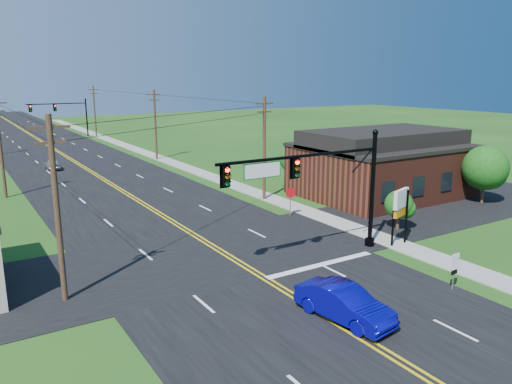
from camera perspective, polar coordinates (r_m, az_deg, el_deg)
ground at (r=22.13m, az=11.02°, el=-15.86°), size 260.00×260.00×0.00m
road_main at (r=66.22m, az=-19.83°, el=3.05°), size 16.00×220.00×0.04m
road_cross at (r=31.12m, az=-4.25°, el=-6.90°), size 70.00×10.00×0.04m
sidewalk at (r=60.00m, az=-7.89°, el=2.75°), size 2.00×160.00×0.08m
signal_mast_main at (r=28.90m, az=6.97°, el=1.24°), size 11.30×0.60×7.48m
signal_mast_far at (r=95.85m, az=-21.39°, el=8.51°), size 10.98×0.60×7.48m
brick_building at (r=47.04m, az=14.15°, el=2.52°), size 14.20×11.20×4.70m
utility_pole_left_a at (r=24.99m, az=-21.82°, el=-1.55°), size 1.80×0.28×9.00m
utility_pole_left_b at (r=49.47m, az=-27.20°, el=4.75°), size 1.80×0.28×9.00m
utility_pole_right_a at (r=43.26m, az=0.96°, el=5.20°), size 1.80×0.28×9.00m
utility_pole_right_b at (r=66.46m, az=-11.44°, el=7.69°), size 1.80×0.28×9.00m
utility_pole_right_c at (r=95.05m, az=-17.96°, el=8.85°), size 1.80×0.28×9.00m
tree_right_front at (r=46.51m, az=24.73°, el=2.53°), size 3.80×3.80×5.00m
tree_right_back at (r=50.32m, az=4.41°, el=3.83°), size 3.00×3.00×4.10m
shrub_corner at (r=36.47m, az=16.01°, el=-1.39°), size 2.00×2.00×2.86m
blue_car at (r=22.99m, az=10.03°, el=-12.49°), size 2.35×4.93×1.56m
distant_car at (r=63.10m, az=-22.27°, el=2.96°), size 1.57×3.76×1.27m
route_sign at (r=27.29m, az=21.75°, el=-7.83°), size 0.57×0.09×2.28m
stop_sign at (r=38.43m, az=3.97°, el=-0.43°), size 0.81×0.26×2.34m
pylon_sign at (r=32.93m, az=16.22°, el=-1.41°), size 1.78×0.84×3.69m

